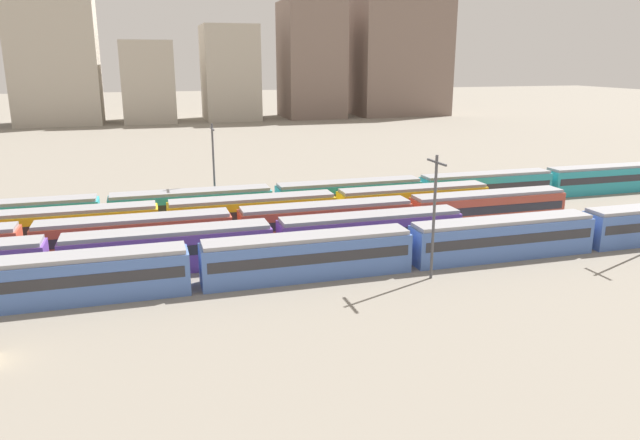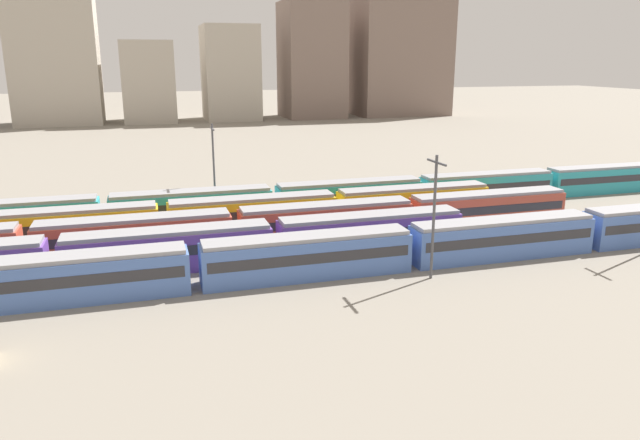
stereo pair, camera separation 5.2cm
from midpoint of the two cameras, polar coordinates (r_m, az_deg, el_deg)
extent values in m
plane|color=gray|center=(60.39, -23.93, -3.66)|extent=(600.00, 600.00, 0.00)
cube|color=#4C70BC|center=(49.76, -22.81, -5.35)|extent=(18.00, 3.00, 3.40)
cube|color=#2D2D33|center=(49.63, -22.86, -4.91)|extent=(17.20, 3.06, 0.90)
cube|color=#939399|center=(49.18, -23.03, -3.30)|extent=(17.60, 2.70, 0.35)
cube|color=#4C70BC|center=(50.95, -1.22, -3.65)|extent=(18.00, 3.00, 3.40)
cube|color=#2D2D33|center=(50.82, -1.22, -3.21)|extent=(17.20, 3.06, 0.90)
cube|color=#939399|center=(50.38, -1.23, -1.63)|extent=(17.60, 2.70, 0.35)
cube|color=#4C70BC|center=(58.57, 16.92, -1.80)|extent=(18.00, 3.00, 3.40)
cube|color=#2D2D33|center=(58.46, 16.96, -1.42)|extent=(17.20, 3.06, 0.90)
cube|color=#939399|center=(58.08, 17.07, -0.03)|extent=(17.60, 2.70, 0.35)
cube|color=#6B429E|center=(54.32, -14.17, -2.92)|extent=(18.00, 3.00, 3.40)
cube|color=#2D2D33|center=(54.19, -14.20, -2.51)|extent=(17.20, 3.06, 0.90)
cube|color=#939399|center=(53.78, -14.30, -1.02)|extent=(17.60, 2.70, 0.35)
cube|color=#6B429E|center=(57.98, 4.80, -1.35)|extent=(18.00, 3.00, 3.40)
cube|color=#2D2D33|center=(57.87, 4.81, -0.96)|extent=(17.20, 3.06, 0.90)
cube|color=#939399|center=(57.48, 4.84, 0.44)|extent=(17.60, 2.70, 0.35)
cube|color=#BC4C38|center=(59.29, -17.16, -1.62)|extent=(18.00, 3.00, 3.40)
cube|color=#2D2D33|center=(59.18, -17.19, -1.24)|extent=(17.20, 3.06, 0.90)
cube|color=#939399|center=(58.80, -17.30, 0.13)|extent=(17.60, 2.70, 0.35)
cube|color=#BC4C38|center=(61.80, 0.59, -0.26)|extent=(18.00, 3.00, 3.40)
cube|color=#2D2D33|center=(61.69, 0.59, 0.11)|extent=(17.20, 3.06, 0.90)
cube|color=#939399|center=(61.33, 0.59, 1.43)|extent=(17.60, 2.70, 0.35)
cube|color=#BC4C38|center=(69.55, 15.65, 0.92)|extent=(18.00, 3.00, 3.40)
cube|color=#2D2D33|center=(69.46, 15.67, 1.25)|extent=(17.20, 3.06, 0.90)
cube|color=#939399|center=(69.14, 15.76, 2.43)|extent=(17.60, 2.70, 0.35)
cube|color=yellow|center=(64.80, -23.08, -0.77)|extent=(18.00, 3.00, 3.40)
cube|color=#2D2D33|center=(64.70, -23.12, -0.42)|extent=(17.20, 3.06, 0.90)
cube|color=#939399|center=(64.35, -23.25, 0.84)|extent=(17.60, 2.70, 0.35)
cube|color=yellow|center=(65.18, -6.41, 0.46)|extent=(18.00, 3.00, 3.40)
cube|color=#2D2D33|center=(65.08, -6.42, 0.81)|extent=(17.20, 3.06, 0.90)
cube|color=#939399|center=(64.74, -6.46, 2.07)|extent=(17.60, 2.70, 0.35)
cube|color=yellow|center=(70.81, 8.82, 1.56)|extent=(18.00, 3.00, 3.40)
cube|color=#2D2D33|center=(70.71, 8.83, 1.88)|extent=(17.20, 3.06, 0.90)
cube|color=#939399|center=(70.40, 8.88, 3.04)|extent=(17.60, 2.70, 0.35)
cube|color=teal|center=(70.76, -27.50, -0.01)|extent=(18.00, 3.00, 3.40)
cube|color=#2D2D33|center=(70.67, -27.54, 0.31)|extent=(17.20, 3.06, 0.90)
cube|color=#939399|center=(70.35, -27.68, 1.46)|extent=(17.60, 2.70, 0.35)
cube|color=teal|center=(69.49, -12.09, 1.14)|extent=(18.00, 3.00, 3.40)
cube|color=#2D2D33|center=(69.39, -12.11, 1.47)|extent=(17.20, 3.06, 0.90)
cube|color=#939399|center=(69.07, -12.17, 2.65)|extent=(17.60, 2.70, 0.35)
cube|color=teal|center=(73.24, 2.80, 2.18)|extent=(18.00, 3.00, 3.40)
cube|color=#2D2D33|center=(73.15, 2.81, 2.49)|extent=(17.20, 3.06, 0.90)
cube|color=#939399|center=(72.85, 2.82, 3.61)|extent=(17.60, 2.70, 0.35)
cube|color=teal|center=(81.33, 15.50, 2.94)|extent=(18.00, 3.00, 3.40)
cube|color=#2D2D33|center=(81.25, 15.52, 3.23)|extent=(17.20, 3.06, 0.90)
cube|color=#939399|center=(80.98, 15.59, 4.24)|extent=(17.60, 2.70, 0.35)
cube|color=teal|center=(92.63, 25.52, 3.45)|extent=(18.00, 3.00, 3.40)
cube|color=#2D2D33|center=(92.56, 25.54, 3.70)|extent=(17.20, 3.06, 0.90)
cube|color=#939399|center=(92.32, 25.65, 4.59)|extent=(17.60, 2.70, 0.35)
cylinder|color=#4C4C51|center=(50.53, 10.76, 0.17)|extent=(0.24, 0.24, 10.57)
cube|color=#47474C|center=(49.55, 11.02, 5.41)|extent=(0.16, 3.20, 0.16)
cylinder|color=#4C4C51|center=(72.03, -10.09, 4.75)|extent=(0.24, 0.24, 10.81)
cube|color=#47474C|center=(71.34, -10.27, 8.55)|extent=(0.16, 3.20, 0.16)
cube|color=#B2A899|center=(187.37, -24.11, 15.48)|extent=(22.84, 17.90, 46.69)
cube|color=#B2A899|center=(186.14, -16.09, 12.54)|extent=(14.56, 19.77, 23.06)
cube|color=#B2A899|center=(187.94, -8.59, 13.68)|extent=(15.93, 18.39, 27.73)
cube|color=#7A665B|center=(193.15, -0.86, 14.97)|extent=(17.90, 19.93, 35.15)
cube|color=#7A665B|center=(203.30, 7.60, 15.04)|extent=(29.49, 19.24, 36.46)
camera|label=1|loc=(0.03, -90.02, -0.01)|focal=33.61mm
camera|label=2|loc=(0.03, 89.98, 0.01)|focal=33.61mm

